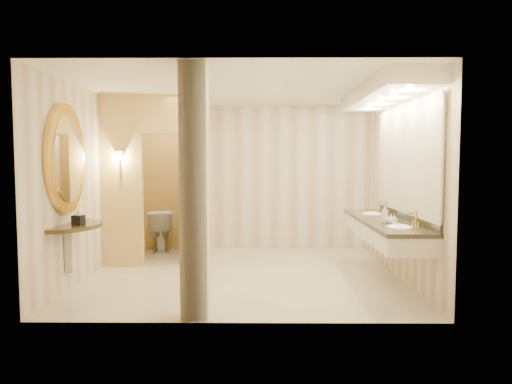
% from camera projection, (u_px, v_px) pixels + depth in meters
% --- Properties ---
extents(floor, '(4.50, 4.50, 0.00)m').
position_uv_depth(floor, '(243.00, 275.00, 6.72)').
color(floor, '#EFE1CF').
rests_on(floor, ground).
extents(ceiling, '(4.50, 4.50, 0.00)m').
position_uv_depth(ceiling, '(243.00, 89.00, 6.53)').
color(ceiling, white).
rests_on(ceiling, wall_back).
extents(wall_back, '(4.50, 0.02, 2.70)m').
position_uv_depth(wall_back, '(247.00, 178.00, 8.62)').
color(wall_back, beige).
rests_on(wall_back, floor).
extents(wall_front, '(4.50, 0.02, 2.70)m').
position_uv_depth(wall_front, '(236.00, 193.00, 4.63)').
color(wall_front, beige).
rests_on(wall_front, floor).
extents(wall_left, '(0.02, 4.00, 2.70)m').
position_uv_depth(wall_left, '(89.00, 183.00, 6.64)').
color(wall_left, beige).
rests_on(wall_left, floor).
extents(wall_right, '(0.02, 4.00, 2.70)m').
position_uv_depth(wall_right, '(398.00, 183.00, 6.60)').
color(wall_right, beige).
rests_on(wall_right, floor).
extents(toilet_closet, '(1.50, 1.55, 2.70)m').
position_uv_depth(toilet_closet, '(178.00, 178.00, 7.60)').
color(toilet_closet, '#F3DB7F').
rests_on(toilet_closet, floor).
extents(wall_sconce, '(0.14, 0.14, 0.42)m').
position_uv_depth(wall_sconce, '(120.00, 157.00, 7.04)').
color(wall_sconce, '#B5933A').
rests_on(wall_sconce, toilet_closet).
extents(vanity, '(0.75, 2.71, 2.09)m').
position_uv_depth(vanity, '(388.00, 164.00, 6.19)').
color(vanity, beige).
rests_on(vanity, floor).
extents(console_shelf, '(1.07, 1.07, 1.99)m').
position_uv_depth(console_shelf, '(66.00, 187.00, 5.77)').
color(console_shelf, black).
rests_on(console_shelf, floor).
extents(pillar, '(0.29, 0.29, 2.70)m').
position_uv_depth(pillar, '(195.00, 192.00, 4.83)').
color(pillar, beige).
rests_on(pillar, floor).
extents(tissue_box, '(0.15, 0.15, 0.12)m').
position_uv_depth(tissue_box, '(78.00, 220.00, 5.68)').
color(tissue_box, black).
rests_on(tissue_box, console_shelf).
extents(toilet, '(0.65, 0.86, 0.78)m').
position_uv_depth(toilet, '(159.00, 230.00, 8.40)').
color(toilet, white).
rests_on(toilet, floor).
extents(soap_bottle_a, '(0.06, 0.06, 0.12)m').
position_uv_depth(soap_bottle_a, '(394.00, 219.00, 5.80)').
color(soap_bottle_a, beige).
rests_on(soap_bottle_a, vanity).
extents(soap_bottle_b, '(0.10, 0.10, 0.12)m').
position_uv_depth(soap_bottle_b, '(391.00, 219.00, 5.81)').
color(soap_bottle_b, silver).
rests_on(soap_bottle_b, vanity).
extents(soap_bottle_c, '(0.10, 0.10, 0.23)m').
position_uv_depth(soap_bottle_c, '(385.00, 214.00, 5.85)').
color(soap_bottle_c, '#C6B28C').
rests_on(soap_bottle_c, vanity).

